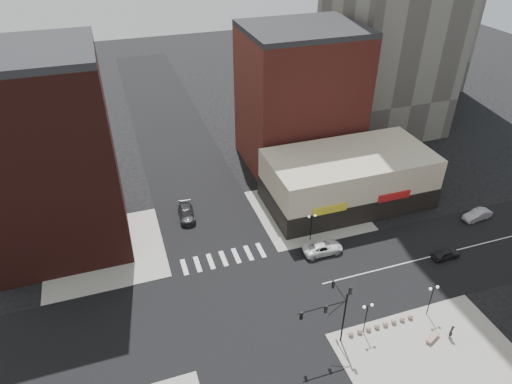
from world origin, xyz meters
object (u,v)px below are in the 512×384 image
street_lamp_se_a (367,312)px  dark_sedan_north (186,213)px  silver_sedan (477,215)px  stone_bench (433,338)px  street_lamp_ne (312,221)px  dark_sedan_east (446,254)px  white_suv (323,248)px  pedestrian (451,332)px  traffic_signal (335,308)px  street_lamp_se_b (432,293)px

street_lamp_se_a → dark_sedan_north: 29.96m
silver_sedan → stone_bench: size_ratio=2.21×
street_lamp_ne → dark_sedan_east: bearing=-30.0°
street_lamp_ne → white_suv: 3.77m
dark_sedan_north → pedestrian: pedestrian is taller
street_lamp_se_a → pedestrian: 9.30m
silver_sedan → traffic_signal: bearing=-72.4°
traffic_signal → white_suv: size_ratio=1.47×
street_lamp_se_a → stone_bench: (6.43, -3.15, -2.93)m
street_lamp_se_b → silver_sedan: street_lamp_se_b is taller
dark_sedan_east → white_suv: bearing=65.0°
pedestrian → stone_bench: bearing=-46.9°
street_lamp_se_b → street_lamp_ne: bearing=113.6°
dark_sedan_north → street_lamp_ne: bearing=-31.0°
dark_sedan_north → stone_bench: dark_sedan_north is taller
traffic_signal → street_lamp_se_a: bearing=-2.6°
traffic_signal → dark_sedan_east: traffic_signal is taller
street_lamp_se_a → white_suv: (1.54, 13.29, -2.55)m
dark_sedan_east → street_lamp_se_b: bearing=129.3°
stone_bench → silver_sedan: bearing=16.3°
street_lamp_se_a → silver_sedan: (25.76, 12.83, -2.57)m
pedestrian → white_suv: bearing=-104.0°
dark_sedan_north → pedestrian: 37.25m
street_lamp_ne → pedestrian: 20.96m
street_lamp_se_b → dark_sedan_east: (8.11, 7.28, -2.65)m
dark_sedan_east → silver_sedan: silver_sedan is taller
white_suv → street_lamp_se_a: bearing=174.2°
street_lamp_se_a → stone_bench: bearing=-26.1°
white_suv → silver_sedan: size_ratio=1.20×
dark_sedan_north → stone_bench: size_ratio=2.65×
street_lamp_ne → dark_sedan_east: size_ratio=1.10×
dark_sedan_east → silver_sedan: size_ratio=0.86×
traffic_signal → street_lamp_ne: size_ratio=1.87×
white_suv → dark_sedan_north: (-15.36, 13.17, 0.03)m
white_suv → silver_sedan: 24.23m
white_suv → stone_bench: size_ratio=2.66×
street_lamp_se_a → street_lamp_se_b: bearing=0.0°
silver_sedan → pedestrian: 23.93m
street_lamp_ne → white_suv: bearing=-78.8°
street_lamp_se_a → silver_sedan: size_ratio=0.94×
street_lamp_se_a → dark_sedan_east: street_lamp_se_a is taller
street_lamp_se_a → pedestrian: (8.29, -3.52, -2.31)m
white_suv → dark_sedan_north: dark_sedan_north is taller
dark_sedan_north → silver_sedan: bearing=-14.8°
street_lamp_se_b → dark_sedan_east: 11.21m
street_lamp_ne → silver_sedan: street_lamp_ne is taller
traffic_signal → pedestrian: (12.05, -3.69, -3.98)m
white_suv → dark_sedan_east: white_suv is taller
silver_sedan → street_lamp_se_a: bearing=-69.2°
street_lamp_se_a → white_suv: street_lamp_se_a is taller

